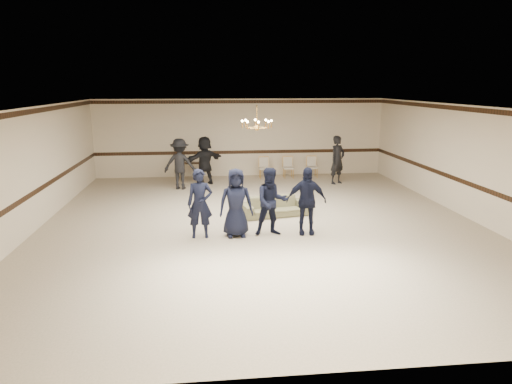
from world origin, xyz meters
TOP-DOWN VIEW (x-y plane):
  - room at (0.00, 0.00)m, footprint 12.01×14.01m
  - chair_rail at (0.00, 6.99)m, footprint 12.00×0.02m
  - crown_molding at (0.00, 6.99)m, footprint 12.00×0.02m
  - chandelier at (0.00, 1.00)m, footprint 0.94×0.94m
  - boy_a at (-1.66, -1.07)m, footprint 0.64×0.43m
  - boy_b at (-0.76, -1.07)m, footprint 0.89×0.61m
  - boy_c at (0.14, -1.07)m, footprint 0.89×0.71m
  - boy_d at (1.04, -1.07)m, footprint 1.06×0.52m
  - settee at (0.48, 0.70)m, footprint 2.02×1.11m
  - adult_left at (-2.43, 4.64)m, footprint 1.31×0.89m
  - adult_mid at (-1.53, 5.34)m, footprint 1.74×1.41m
  - adult_right at (3.57, 4.94)m, footprint 0.81×0.74m
  - banquet_chair_left at (0.89, 6.25)m, footprint 0.45×0.45m
  - banquet_chair_mid at (1.89, 6.25)m, footprint 0.42×0.42m
  - banquet_chair_right at (2.89, 6.25)m, footprint 0.44×0.44m
  - console_table at (-2.11, 6.45)m, footprint 0.84×0.41m

SIDE VIEW (x-z plane):
  - settee at x=0.48m, z-range 0.00..0.56m
  - console_table at x=-2.11m, z-range 0.00..0.69m
  - banquet_chair_left at x=0.89m, z-range 0.00..0.86m
  - banquet_chair_mid at x=1.89m, z-range 0.00..0.86m
  - banquet_chair_right at x=2.89m, z-range 0.00..0.86m
  - boy_a at x=-1.66m, z-range 0.00..1.74m
  - boy_b at x=-0.76m, z-range 0.00..1.74m
  - boy_c at x=0.14m, z-range 0.00..1.74m
  - boy_d at x=1.04m, z-range 0.00..1.74m
  - adult_left at x=-2.43m, z-range 0.00..1.86m
  - adult_mid at x=-1.53m, z-range 0.00..1.86m
  - adult_right at x=3.57m, z-range 0.00..1.86m
  - chair_rail at x=0.00m, z-range 0.93..1.07m
  - room at x=0.00m, z-range -0.01..3.20m
  - chandelier at x=0.00m, z-range 2.43..3.32m
  - crown_molding at x=0.00m, z-range 3.01..3.15m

